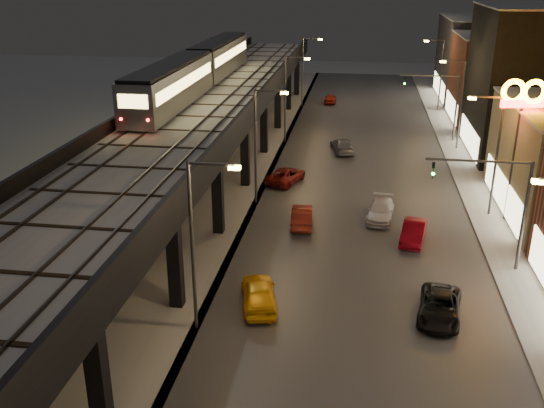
{
  "coord_description": "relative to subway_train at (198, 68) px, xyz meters",
  "views": [
    {
      "loc": [
        7.07,
        -12.91,
        17.32
      ],
      "look_at": [
        2.45,
        18.29,
        5.0
      ],
      "focal_mm": 40.0,
      "sensor_mm": 36.0,
      "label": 1
    }
  ],
  "objects": [
    {
      "name": "car_taxi",
      "position": [
        10.63,
        -28.56,
        -7.58
      ],
      "size": [
        2.79,
        4.81,
        1.54
      ],
      "primitive_type": "imported",
      "rotation": [
        0.0,
        0.0,
        3.37
      ],
      "color": "yellow",
      "rests_on": "ground"
    },
    {
      "name": "streetlight_left_1",
      "position": [
        8.07,
        -31.13,
        -3.12
      ],
      "size": [
        2.57,
        0.28,
        9.0
      ],
      "color": "#38383A",
      "rests_on": "ground"
    },
    {
      "name": "elevated_viaduct",
      "position": [
        2.5,
        -12.29,
        -2.73
      ],
      "size": [
        9.0,
        100.0,
        6.3
      ],
      "color": "black",
      "rests_on": "ground"
    },
    {
      "name": "viaduct_parapet_streetside",
      "position": [
        6.85,
        -12.13,
        -1.5
      ],
      "size": [
        0.3,
        100.0,
        1.1
      ],
      "primitive_type": "cube",
      "color": "black",
      "rests_on": "elevated_viaduct"
    },
    {
      "name": "streetlight_left_4",
      "position": [
        8.07,
        22.87,
        -3.12
      ],
      "size": [
        2.57,
        0.28,
        9.0
      ],
      "color": "#38383A",
      "rests_on": "ground"
    },
    {
      "name": "car_near_white",
      "position": [
        11.82,
        -17.08,
        -7.65
      ],
      "size": [
        1.84,
        4.37,
        1.4
      ],
      "primitive_type": "imported",
      "rotation": [
        0.0,
        0.0,
        3.23
      ],
      "color": "maroon",
      "rests_on": "ground"
    },
    {
      "name": "subway_train",
      "position": [
        0.0,
        0.0,
        0.0
      ],
      "size": [
        2.92,
        35.05,
        3.49
      ],
      "color": "gray",
      "rests_on": "viaduct_trackbed"
    },
    {
      "name": "car_onc_silver",
      "position": [
        19.55,
        -18.76,
        -7.67
      ],
      "size": [
        2.15,
        4.31,
        1.36
      ],
      "primitive_type": "imported",
      "rotation": [
        0.0,
        0.0,
        -0.18
      ],
      "color": "maroon",
      "rests_on": "ground"
    },
    {
      "name": "streetlight_right_4",
      "position": [
        25.23,
        22.87,
        -3.12
      ],
      "size": [
        2.56,
        0.28,
        9.0
      ],
      "color": "#38383A",
      "rests_on": "ground"
    },
    {
      "name": "car_onc_dark",
      "position": [
        20.25,
        -28.36,
        -7.71
      ],
      "size": [
        2.81,
        4.88,
        1.28
      ],
      "primitive_type": "imported",
      "rotation": [
        0.0,
        0.0,
        -0.15
      ],
      "color": "black",
      "rests_on": "ground"
    },
    {
      "name": "streetlight_left_3",
      "position": [
        8.07,
        4.87,
        -3.12
      ],
      "size": [
        2.57,
        0.28,
        9.0
      ],
      "color": "#38383A",
      "rests_on": "ground"
    },
    {
      "name": "streetlight_right_3",
      "position": [
        25.23,
        4.87,
        -3.12
      ],
      "size": [
        2.56,
        0.28,
        9.0
      ],
      "color": "#38383A",
      "rests_on": "ground"
    },
    {
      "name": "building_e",
      "position": [
        32.49,
        17.87,
        -3.27
      ],
      "size": [
        12.2,
        12.2,
        10.16
      ],
      "color": "brown",
      "rests_on": "ground"
    },
    {
      "name": "road_surface",
      "position": [
        16.0,
        -9.13,
        -8.32
      ],
      "size": [
        17.0,
        120.0,
        0.06
      ],
      "primitive_type": "cube",
      "color": "#46474D",
      "rests_on": "ground"
    },
    {
      "name": "traffic_light_rig_a",
      "position": [
        24.34,
        -22.13,
        -3.85
      ],
      "size": [
        6.1,
        0.34,
        7.0
      ],
      "color": "#38383A",
      "rests_on": "ground"
    },
    {
      "name": "car_mid_dark",
      "position": [
        13.96,
        1.95,
        -7.67
      ],
      "size": [
        2.78,
        4.97,
        1.36
      ],
      "primitive_type": "imported",
      "rotation": [
        0.0,
        0.0,
        3.34
      ],
      "color": "gray",
      "rests_on": "ground"
    },
    {
      "name": "viaduct_parapet_far",
      "position": [
        -1.85,
        -12.13,
        -1.5
      ],
      "size": [
        0.3,
        100.0,
        1.1
      ],
      "primitive_type": "cube",
      "color": "black",
      "rests_on": "elevated_viaduct"
    },
    {
      "name": "traffic_light_rig_b",
      "position": [
        24.34,
        7.87,
        -3.85
      ],
      "size": [
        6.1,
        0.34,
        7.0
      ],
      "color": "#38383A",
      "rests_on": "ground"
    },
    {
      "name": "viaduct_trackbed",
      "position": [
        2.49,
        -12.16,
        -1.96
      ],
      "size": [
        8.4,
        100.0,
        0.32
      ],
      "color": "#B2B7C1",
      "rests_on": "elevated_viaduct"
    },
    {
      "name": "streetlight_left_2",
      "position": [
        8.07,
        -13.13,
        -3.12
      ],
      "size": [
        2.57,
        0.28,
        9.0
      ],
      "color": "#38383A",
      "rests_on": "ground"
    },
    {
      "name": "sidewalk_right",
      "position": [
        26.0,
        -9.13,
        -8.28
      ],
      "size": [
        4.0,
        120.0,
        0.14
      ],
      "primitive_type": "cube",
      "color": "#9FA1A8",
      "rests_on": "ground"
    },
    {
      "name": "car_onc_white",
      "position": [
        17.43,
        -15.11,
        -7.71
      ],
      "size": [
        2.28,
        4.62,
        1.29
      ],
      "primitive_type": "imported",
      "rotation": [
        0.0,
        0.0,
        -0.11
      ],
      "color": "white",
      "rests_on": "ground"
    },
    {
      "name": "sign_mcdonalds",
      "position": [
        26.5,
        -13.93,
        0.11
      ],
      "size": [
        3.08,
        0.62,
        10.34
      ],
      "color": "#38383A",
      "rests_on": "ground"
    },
    {
      "name": "building_d",
      "position": [
        32.49,
        3.87,
        -1.27
      ],
      "size": [
        12.2,
        13.2,
        14.16
      ],
      "color": "black",
      "rests_on": "ground"
    },
    {
      "name": "under_viaduct_pavement",
      "position": [
        2.5,
        -9.13,
        -8.32
      ],
      "size": [
        11.0,
        120.0,
        0.06
      ],
      "primitive_type": "cube",
      "color": "#9FA1A8",
      "rests_on": "ground"
    },
    {
      "name": "streetlight_right_2",
      "position": [
        25.23,
        -13.13,
        -3.12
      ],
      "size": [
        2.56,
        0.28,
        9.0
      ],
      "color": "#38383A",
      "rests_on": "ground"
    },
    {
      "name": "car_far_white",
      "position": [
        11.41,
        25.42,
        -7.72
      ],
      "size": [
        1.58,
        3.72,
        1.25
      ],
      "primitive_type": "imported",
      "rotation": [
        0.0,
        0.0,
        3.11
      ],
      "color": "maroon",
      "rests_on": "ground"
    },
    {
      "name": "building_f",
      "position": [
        32.49,
        31.87,
        -2.77
      ],
      "size": [
        12.2,
        16.2,
        11.16
      ],
      "color": "#2F2F32",
      "rests_on": "ground"
    },
    {
      "name": "car_mid_silver",
      "position": [
        9.52,
        -8.08,
        -7.71
      ],
      "size": [
        3.5,
        5.06,
        1.28
      ],
      "primitive_type": "imported",
      "rotation": [
        0.0,
        0.0,
        2.82
      ],
      "color": "maroon",
      "rests_on": "ground"
    }
  ]
}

